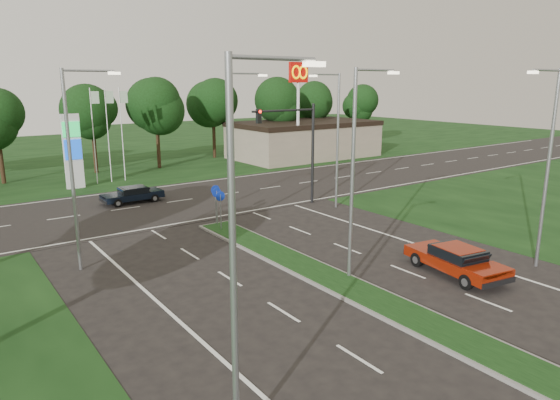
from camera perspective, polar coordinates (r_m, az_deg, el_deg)
ground at (r=18.34m, az=19.37°, el=-14.78°), size 160.00×160.00×0.00m
verge_far at (r=65.91m, az=-23.49°, el=4.86°), size 160.00×50.00×0.02m
cross_road at (r=36.62m, az=-12.79°, el=-0.31°), size 160.00×12.00×0.02m
median_kerb at (r=20.56m, az=10.13°, el=-10.86°), size 2.00×26.00×0.12m
commercial_building at (r=57.71m, az=2.77°, el=6.90°), size 16.00×9.00×4.00m
streetlight_median_near at (r=21.18m, az=8.71°, el=4.10°), size 2.53×0.22×9.00m
streetlight_median_far at (r=29.10m, az=-5.22°, el=6.67°), size 2.53×0.22×9.00m
streetlight_left_near at (r=10.92m, az=-4.53°, el=-4.46°), size 2.53×0.22×9.00m
streetlight_left_far at (r=23.78m, az=-22.36°, el=4.25°), size 2.53×0.22×9.00m
streetlight_right_far at (r=33.71m, az=6.37°, el=7.55°), size 2.53×0.22×9.00m
streetlight_right_near at (r=25.18m, az=28.19°, el=4.13°), size 2.53×0.22×9.00m
traffic_signal at (r=34.25m, az=2.08°, el=6.99°), size 5.10×0.42×7.00m
median_signs at (r=29.54m, az=-7.15°, el=0.09°), size 1.16×1.76×2.38m
gas_pylon at (r=43.43m, az=-22.37°, el=5.41°), size 5.80×1.26×8.00m
mcdonalds_sign at (r=51.72m, az=2.13°, el=12.81°), size 2.20×0.47×10.40m
treeline_far at (r=50.78m, az=-20.30°, el=10.71°), size 6.00×6.00×9.90m
red_sedan at (r=23.77m, az=19.47°, el=-6.43°), size 2.64×4.93×1.29m
navy_sedan at (r=37.15m, az=-16.49°, el=0.63°), size 4.17×1.76×1.14m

